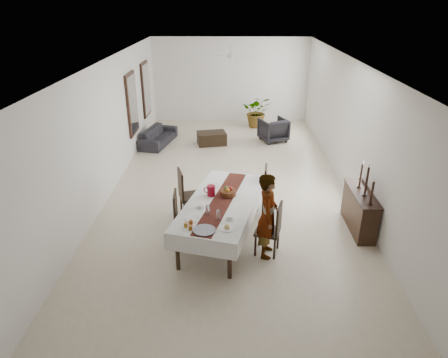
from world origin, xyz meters
The scene contains 87 objects.
floor centered at (0.00, 0.00, 0.00)m, with size 6.00×12.00×0.00m, color beige.
ceiling centered at (0.00, 0.00, 3.20)m, with size 6.00×12.00×0.02m, color white.
wall_back centered at (0.00, 6.00, 1.60)m, with size 6.00×0.02×3.20m, color white.
wall_front centered at (0.00, -6.00, 1.60)m, with size 6.00×0.02×3.20m, color white.
wall_left centered at (-3.00, 0.00, 1.60)m, with size 0.02×12.00×3.20m, color white.
wall_right centered at (3.00, 0.00, 1.60)m, with size 0.02×12.00×3.20m, color white.
dining_table_top centered at (-0.13, -2.55, 0.80)m, with size 1.11×2.66×0.06m, color black.
table_leg_fl centered at (-0.90, -3.66, 0.39)m, with size 0.08×0.08×0.77m, color black.
table_leg_fr centered at (0.04, -3.90, 0.39)m, with size 0.08×0.08×0.77m, color black.
table_leg_bl centered at (-0.29, -1.21, 0.39)m, with size 0.08×0.08×0.77m, color black.
table_leg_br centered at (0.65, -1.45, 0.39)m, with size 0.08×0.08×0.77m, color black.
tablecloth_top centered at (-0.13, -2.55, 0.84)m, with size 1.31×2.85×0.01m, color white.
tablecloth_drape_left centered at (-0.75, -2.40, 0.67)m, with size 0.01×2.85×0.33m, color white.
tablecloth_drape_right centered at (0.50, -2.71, 0.67)m, with size 0.01×2.85×0.33m, color white.
tablecloth_drape_near centered at (-0.47, -3.93, 0.67)m, with size 1.31×0.01×0.33m, color silver.
tablecloth_drape_far centered at (0.22, -1.18, 0.67)m, with size 1.31×0.01×0.33m, color silver.
table_runner centered at (-0.13, -2.55, 0.84)m, with size 0.39×2.77×0.00m, color maroon.
red_pitcher centered at (-0.36, -2.33, 0.95)m, with size 0.17×0.17×0.22m, color maroon.
pitcher_handle centered at (-0.45, -2.30, 0.95)m, with size 0.13×0.13×0.02m, color maroon.
wine_glass_near centered at (-0.17, -3.28, 0.94)m, with size 0.08×0.08×0.19m, color white.
wine_glass_mid centered at (-0.38, -3.12, 0.94)m, with size 0.08×0.08×0.19m, color white.
teacup_right centered at (0.03, -3.28, 0.88)m, with size 0.10×0.10×0.07m, color white.
saucer_right centered at (0.03, -3.28, 0.85)m, with size 0.17×0.17×0.01m, color silver.
teacup_left centered at (-0.54, -2.85, 0.88)m, with size 0.10×0.10×0.07m, color white.
saucer_left centered at (-0.54, -2.85, 0.85)m, with size 0.17×0.17×0.01m, color silver.
plate_near_right centered at (-0.01, -3.61, 0.85)m, with size 0.27×0.27×0.02m, color white.
bread_near_right centered at (-0.01, -3.61, 0.88)m, with size 0.10×0.10×0.10m, color #D7B568.
plate_near_left centered at (-0.65, -3.28, 0.85)m, with size 0.27×0.27×0.02m, color white.
plate_far_left centered at (-0.32, -1.88, 0.85)m, with size 0.27×0.27×0.02m, color white.
serving_tray centered at (-0.41, -3.68, 0.85)m, with size 0.40×0.40×0.02m, color #434349.
jam_jar_a centered at (-0.65, -3.65, 0.88)m, with size 0.07×0.07×0.08m, color brown.
jam_jar_b centered at (-0.74, -3.56, 0.88)m, with size 0.07×0.07×0.08m, color #946715.
jam_jar_c centered at (-0.66, -3.47, 0.88)m, with size 0.07×0.07×0.08m, color #8F4014.
fruit_basket centered at (-0.01, -2.30, 0.90)m, with size 0.33×0.33×0.11m, color brown.
fruit_red centered at (0.03, -2.29, 0.98)m, with size 0.10×0.10×0.10m, color #A01C10.
fruit_green centered at (-0.04, -2.26, 0.98)m, with size 0.09×0.09×0.09m, color #4E7523.
fruit_yellow centered at (-0.02, -2.35, 0.98)m, with size 0.09×0.09×0.09m, color orange.
chair_right_near_seat centered at (0.76, -3.09, 0.47)m, with size 0.45×0.45×0.05m, color black.
chair_right_near_leg_fl centered at (0.88, -3.32, 0.22)m, with size 0.05×0.05×0.45m, color black.
chair_right_near_leg_fr centered at (0.99, -2.96, 0.22)m, with size 0.05×0.05×0.45m, color black.
chair_right_near_leg_bl centered at (0.53, -3.21, 0.22)m, with size 0.05×0.05×0.45m, color black.
chair_right_near_leg_br centered at (0.63, -2.86, 0.22)m, with size 0.05×0.05×0.45m, color black.
chair_right_near_back centered at (0.95, -3.14, 0.78)m, with size 0.45×0.04×0.57m, color black.
chair_right_far_seat centered at (0.61, -1.47, 0.50)m, with size 0.48×0.48×0.05m, color black.
chair_right_far_leg_fl centered at (0.78, -1.68, 0.24)m, with size 0.05×0.05×0.47m, color black.
chair_right_far_leg_fr centered at (0.82, -1.30, 0.24)m, with size 0.05×0.05×0.47m, color black.
chair_right_far_leg_bl centered at (0.39, -1.64, 0.24)m, with size 0.05×0.05×0.47m, color black.
chair_right_far_leg_br centered at (0.44, -1.25, 0.24)m, with size 0.05×0.05×0.47m, color black.
chair_right_far_back centered at (0.82, -1.49, 0.82)m, with size 0.48×0.04×0.61m, color black.
chair_left_near_seat centered at (-0.81, -2.80, 0.50)m, with size 0.48×0.48×0.05m, color black.
chair_left_near_leg_fl centered at (-1.02, -2.62, 0.24)m, with size 0.05×0.05×0.47m, color black.
chair_left_near_leg_fr centered at (-1.00, -3.01, 0.24)m, with size 0.05×0.05×0.47m, color black.
chair_left_near_leg_bl centered at (-0.63, -2.60, 0.24)m, with size 0.05×0.05×0.47m, color black.
chair_left_near_leg_br centered at (-0.60, -2.99, 0.24)m, with size 0.05×0.05×0.47m, color black.
chair_left_near_back centered at (-1.03, -2.82, 0.83)m, with size 0.48×0.04×0.61m, color black.
chair_left_far_seat centered at (-0.83, -1.74, 0.51)m, with size 0.49×0.49×0.06m, color black.
chair_left_far_leg_fl centered at (-1.08, -1.61, 0.24)m, with size 0.05×0.05×0.48m, color black.
chair_left_far_leg_fr centered at (-0.96, -1.99, 0.24)m, with size 0.05×0.05×0.48m, color black.
chair_left_far_leg_bl centered at (-0.70, -1.48, 0.24)m, with size 0.05×0.05×0.48m, color black.
chair_left_far_leg_br centered at (-0.58, -1.87, 0.24)m, with size 0.05×0.05×0.48m, color black.
chair_left_far_back centered at (-1.04, -1.80, 0.84)m, with size 0.49×0.04×0.62m, color black.
woman centered at (0.75, -3.14, 0.85)m, with size 0.62×0.40×1.69m, color gray.
sideboard_body centered at (2.78, -2.17, 0.42)m, with size 0.37×1.39×0.83m, color black.
sideboard_top centered at (2.78, -2.17, 0.85)m, with size 0.41×1.45×0.03m, color black.
candlestick_near_base centered at (2.78, -2.68, 0.88)m, with size 0.09×0.09×0.03m, color black.
candlestick_near_shaft centered at (2.78, -2.68, 1.12)m, with size 0.05×0.05×0.46m, color black.
candlestick_near_candle centered at (2.78, -2.68, 1.39)m, with size 0.03×0.03×0.07m, color white.
candlestick_mid_base centered at (2.78, -2.31, 0.88)m, with size 0.09×0.09×0.03m, color black.
candlestick_mid_shaft centered at (2.78, -2.31, 1.19)m, with size 0.05×0.05×0.60m, color black.
candlestick_mid_candle centered at (2.78, -2.31, 1.53)m, with size 0.03×0.03×0.07m, color silver.
candlestick_far_base centered at (2.78, -1.94, 0.88)m, with size 0.09×0.09×0.03m, color black.
candlestick_far_shaft centered at (2.78, -1.94, 1.14)m, with size 0.05×0.05×0.51m, color black.
candlestick_far_candle centered at (2.78, -1.94, 1.44)m, with size 0.03×0.03×0.07m, color beige.
sofa centered at (-2.41, 3.16, 0.27)m, with size 1.85×0.72×0.54m, color #272529.
armchair centered at (1.49, 3.55, 0.39)m, with size 0.84×0.86×0.78m, color #252227.
coffee_table centered at (-0.61, 3.15, 0.21)m, with size 0.94×0.62×0.42m, color black.
potted_plant centered at (1.02, 5.16, 0.60)m, with size 1.07×0.93×1.19m, color #355B24.
mirror_frame_near centered at (-2.96, 2.20, 1.60)m, with size 0.06×1.05×1.85m, color black.
mirror_glass_near centered at (-2.92, 2.20, 1.60)m, with size 0.01×0.90×1.70m, color silver.
mirror_frame_far centered at (-2.96, 4.30, 1.60)m, with size 0.06×1.05×1.85m, color black.
mirror_glass_far centered at (-2.92, 4.30, 1.60)m, with size 0.01×0.90×1.70m, color white.
fan_rod centered at (0.00, 3.00, 3.10)m, with size 0.04×0.04×0.20m, color silver.
fan_hub centered at (0.00, 3.00, 2.90)m, with size 0.16×0.16×0.08m, color silver.
fan_blade_n centered at (0.00, 3.35, 2.90)m, with size 0.10×0.55×0.01m, color white.
fan_blade_s centered at (0.00, 2.65, 2.90)m, with size 0.10×0.55×0.01m, color white.
fan_blade_e centered at (0.35, 3.00, 2.90)m, with size 0.55×0.10×0.01m, color silver.
fan_blade_w centered at (-0.35, 3.00, 2.90)m, with size 0.55×0.10×0.01m, color white.
Camera 1 is at (0.05, -9.62, 4.57)m, focal length 32.00 mm.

